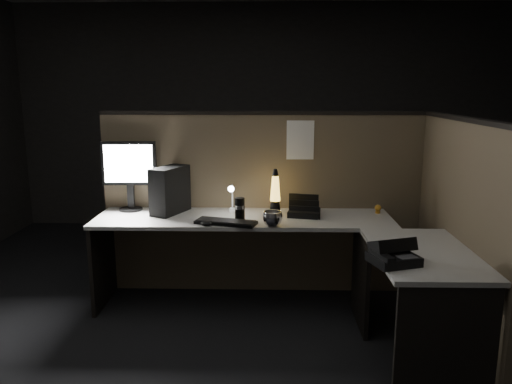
{
  "coord_description": "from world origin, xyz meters",
  "views": [
    {
      "loc": [
        0.04,
        -3.15,
        1.72
      ],
      "look_at": [
        -0.05,
        0.35,
        0.98
      ],
      "focal_mm": 35.0,
      "sensor_mm": 36.0,
      "label": 1
    }
  ],
  "objects_px": {
    "keyboard": "(226,222)",
    "lava_lamp": "(275,196)",
    "pc_tower": "(170,190)",
    "monitor": "(129,169)",
    "desk_phone": "(393,253)"
  },
  "relations": [
    {
      "from": "pc_tower",
      "to": "lava_lamp",
      "type": "xyz_separation_m",
      "value": [
        0.84,
        -0.05,
        -0.03
      ]
    },
    {
      "from": "pc_tower",
      "to": "keyboard",
      "type": "relative_size",
      "value": 0.82
    },
    {
      "from": "pc_tower",
      "to": "desk_phone",
      "type": "xyz_separation_m",
      "value": [
        1.5,
        -1.13,
        -0.13
      ]
    },
    {
      "from": "pc_tower",
      "to": "monitor",
      "type": "bearing_deg",
      "value": -170.72
    },
    {
      "from": "monitor",
      "to": "desk_phone",
      "type": "relative_size",
      "value": 1.85
    },
    {
      "from": "keyboard",
      "to": "lava_lamp",
      "type": "xyz_separation_m",
      "value": [
        0.37,
        0.27,
        0.14
      ]
    },
    {
      "from": "monitor",
      "to": "keyboard",
      "type": "relative_size",
      "value": 1.25
    },
    {
      "from": "keyboard",
      "to": "lava_lamp",
      "type": "relative_size",
      "value": 1.23
    },
    {
      "from": "monitor",
      "to": "lava_lamp",
      "type": "relative_size",
      "value": 1.53
    },
    {
      "from": "desk_phone",
      "to": "keyboard",
      "type": "bearing_deg",
      "value": 123.18
    },
    {
      "from": "lava_lamp",
      "to": "desk_phone",
      "type": "bearing_deg",
      "value": -58.48
    },
    {
      "from": "monitor",
      "to": "keyboard",
      "type": "distance_m",
      "value": 0.97
    },
    {
      "from": "monitor",
      "to": "keyboard",
      "type": "height_order",
      "value": "monitor"
    },
    {
      "from": "pc_tower",
      "to": "lava_lamp",
      "type": "bearing_deg",
      "value": 20.5
    },
    {
      "from": "lava_lamp",
      "to": "desk_phone",
      "type": "distance_m",
      "value": 1.26
    }
  ]
}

